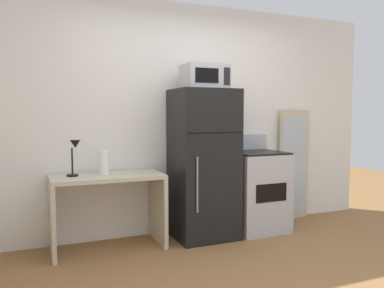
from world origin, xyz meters
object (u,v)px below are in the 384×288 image
at_px(refrigerator, 203,164).
at_px(paper_towel_roll, 104,162).
at_px(desk, 108,198).
at_px(desk_lamp, 74,152).
at_px(oven_range, 256,190).
at_px(leaning_mirror, 294,165).
at_px(microwave, 205,77).

bearing_deg(refrigerator, paper_towel_roll, 174.93).
xyz_separation_m(desk, paper_towel_roll, (-0.02, 0.06, 0.35)).
bearing_deg(desk_lamp, oven_range, -1.65).
distance_m(desk, desk_lamp, 0.56).
height_order(paper_towel_roll, refrigerator, refrigerator).
bearing_deg(leaning_mirror, microwave, -168.91).
xyz_separation_m(refrigerator, microwave, (0.00, -0.02, 0.94)).
distance_m(paper_towel_roll, oven_range, 1.78).
height_order(desk_lamp, microwave, microwave).
bearing_deg(desk, microwave, -2.86).
distance_m(paper_towel_roll, leaning_mirror, 2.47).
xyz_separation_m(desk_lamp, oven_range, (2.02, -0.06, -0.52)).
bearing_deg(desk_lamp, refrigerator, -2.37).
bearing_deg(desk, desk_lamp, 175.34).
bearing_deg(refrigerator, microwave, -89.67).
bearing_deg(desk_lamp, microwave, -3.27).
bearing_deg(desk, leaning_mirror, 5.21).
distance_m(refrigerator, oven_range, 0.76).
relative_size(desk_lamp, microwave, 0.77).
distance_m(desk, paper_towel_roll, 0.36).
bearing_deg(microwave, refrigerator, 90.33).
xyz_separation_m(refrigerator, oven_range, (0.68, -0.00, -0.34)).
xyz_separation_m(desk_lamp, microwave, (1.35, -0.08, 0.76)).
height_order(paper_towel_roll, oven_range, oven_range).
bearing_deg(leaning_mirror, desk_lamp, -175.89).
bearing_deg(microwave, desk_lamp, 176.73).
bearing_deg(leaning_mirror, refrigerator, -169.75).
relative_size(desk, leaning_mirror, 0.78).
height_order(desk, refrigerator, refrigerator).
bearing_deg(refrigerator, desk, 178.31).
xyz_separation_m(paper_towel_roll, refrigerator, (1.06, -0.09, -0.06)).
relative_size(oven_range, leaning_mirror, 0.79).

